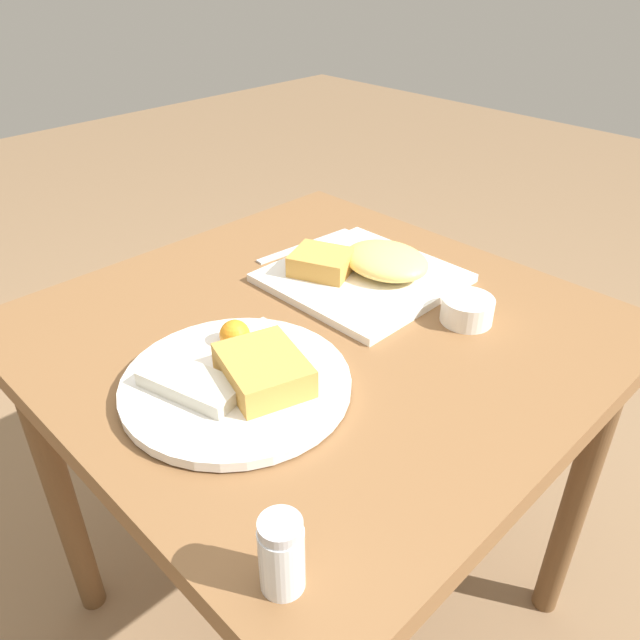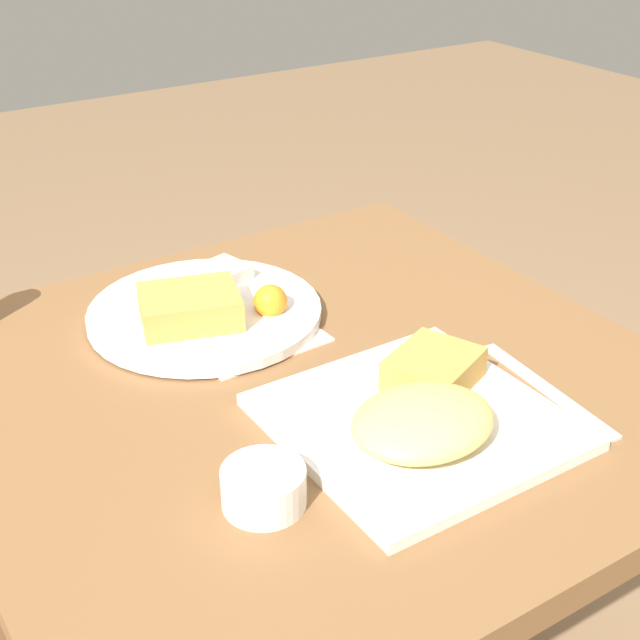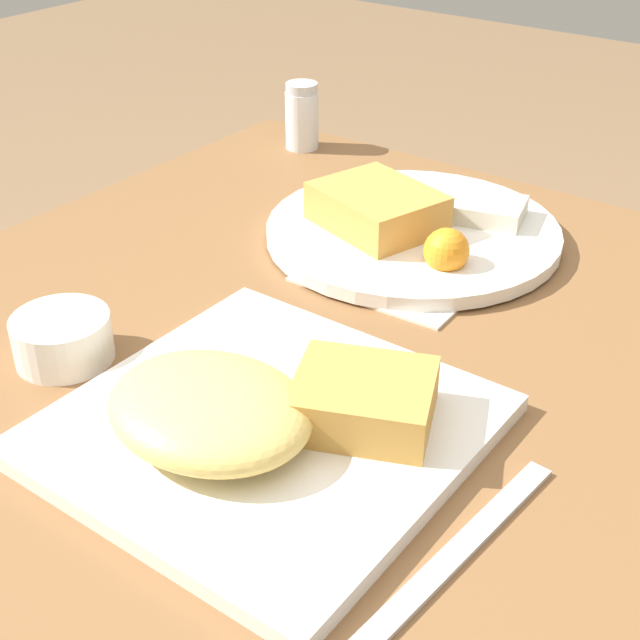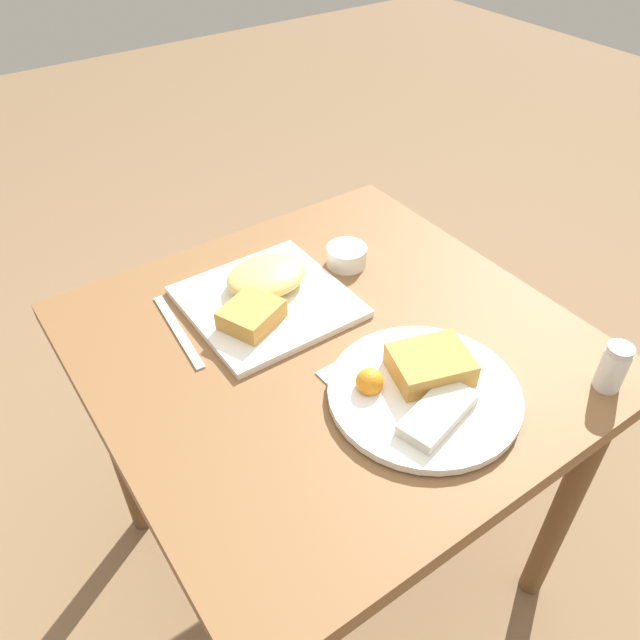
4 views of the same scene
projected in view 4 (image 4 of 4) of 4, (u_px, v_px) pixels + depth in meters
ground_plane at (329, 552)px, 1.55m from camera, size 8.00×8.00×0.00m
dining_table at (332, 379)px, 1.15m from camera, size 0.81×0.81×0.72m
menu_card at (401, 393)px, 0.99m from camera, size 0.17×0.24×0.00m
plate_square_near at (265, 293)px, 1.16m from camera, size 0.28×0.28×0.06m
plate_oval_far at (424, 387)px, 0.98m from camera, size 0.30×0.30×0.05m
sauce_ramekin at (347, 255)px, 1.25m from camera, size 0.08×0.08×0.04m
salt_shaker at (612, 370)px, 0.98m from camera, size 0.04×0.04×0.08m
butter_knife at (178, 331)px, 1.11m from camera, size 0.03×0.22×0.00m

